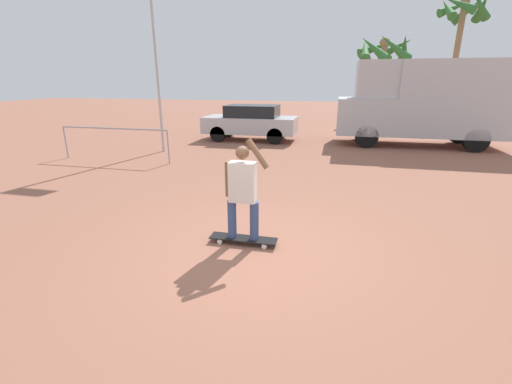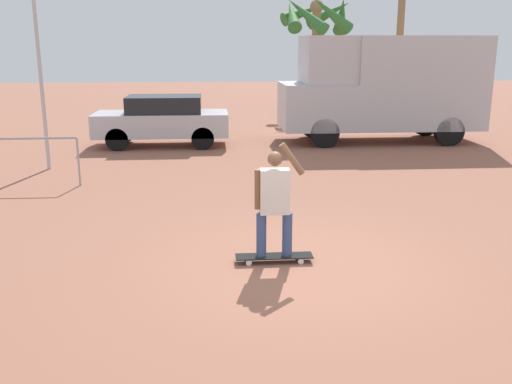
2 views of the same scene
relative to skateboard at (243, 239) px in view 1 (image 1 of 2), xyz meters
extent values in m
plane|color=#935B47|center=(0.28, -0.26, -0.08)|extent=(80.00, 80.00, 0.00)
cube|color=black|center=(0.00, 0.00, 0.01)|extent=(1.09, 0.26, 0.02)
cylinder|color=white|center=(-0.37, -0.11, -0.04)|extent=(0.08, 0.03, 0.08)
cylinder|color=white|center=(-0.37, 0.11, -0.04)|extent=(0.08, 0.03, 0.08)
cylinder|color=white|center=(0.37, -0.11, -0.04)|extent=(0.08, 0.03, 0.08)
cylinder|color=white|center=(0.37, 0.11, -0.04)|extent=(0.08, 0.03, 0.08)
cylinder|color=#384C7A|center=(-0.18, 0.00, 0.33)|extent=(0.14, 0.14, 0.63)
cylinder|color=#384C7A|center=(0.18, 0.00, 0.33)|extent=(0.14, 0.14, 0.63)
cube|color=silver|center=(0.00, 0.00, 0.95)|extent=(0.40, 0.22, 0.62)
sphere|color=brown|center=(0.00, 0.00, 1.41)|extent=(0.20, 0.20, 0.20)
cylinder|color=brown|center=(-0.23, 0.00, 0.99)|extent=(0.09, 0.09, 0.55)
cylinder|color=brown|center=(0.23, 0.00, 1.40)|extent=(0.36, 0.09, 0.46)
cylinder|color=black|center=(2.50, 9.07, 0.36)|extent=(0.88, 0.28, 0.88)
cylinder|color=black|center=(2.50, 11.04, 0.36)|extent=(0.88, 0.28, 0.88)
cylinder|color=black|center=(6.31, 9.07, 0.36)|extent=(0.88, 0.28, 0.88)
cylinder|color=black|center=(6.31, 11.04, 0.36)|extent=(0.88, 0.28, 0.88)
cube|color=#BCBCC1|center=(2.40, 10.06, 1.05)|extent=(2.15, 2.25, 1.39)
cube|color=black|center=(1.97, 10.06, 1.33)|extent=(0.04, 1.91, 0.70)
cube|color=#BCBCC1|center=(5.48, 10.06, 1.75)|extent=(4.00, 2.25, 2.80)
cube|color=#BCBCC1|center=(2.73, 10.06, 2.45)|extent=(1.51, 2.07, 1.40)
cylinder|color=black|center=(-3.56, 9.01, 0.25)|extent=(0.66, 0.22, 0.66)
cylinder|color=black|center=(-3.56, 10.50, 0.25)|extent=(0.66, 0.22, 0.66)
cylinder|color=black|center=(-1.10, 9.01, 0.25)|extent=(0.66, 0.22, 0.66)
cylinder|color=black|center=(-1.10, 10.50, 0.25)|extent=(0.66, 0.22, 0.66)
cube|color=#BCBCC1|center=(-2.33, 9.76, 0.59)|extent=(3.97, 1.71, 0.68)
cube|color=black|center=(-2.23, 9.76, 1.17)|extent=(2.18, 1.51, 0.49)
cylinder|color=#8E704C|center=(8.02, 19.43, 3.32)|extent=(0.34, 0.34, 6.81)
sphere|color=#8E704C|center=(8.02, 19.43, 6.73)|extent=(0.54, 0.54, 0.54)
cone|color=#2D6B2D|center=(8.95, 19.40, 6.40)|extent=(0.57, 1.81, 1.52)
cone|color=#2D6B2D|center=(8.47, 20.24, 6.38)|extent=(1.80, 1.30, 1.56)
cone|color=#2D6B2D|center=(7.68, 20.29, 6.55)|extent=(1.98, 1.20, 1.09)
cone|color=#2D6B2D|center=(7.11, 19.25, 6.40)|extent=(0.85, 1.87, 1.52)
cone|color=#2D6B2D|center=(7.54, 18.63, 6.48)|extent=(1.89, 1.42, 1.28)
cone|color=#2D6B2D|center=(8.64, 18.74, 6.38)|extent=(1.66, 1.57, 1.57)
cylinder|color=#8E704C|center=(3.64, 17.09, 2.17)|extent=(0.35, 0.35, 4.51)
sphere|color=#8E704C|center=(3.64, 17.09, 4.43)|extent=(0.57, 0.57, 0.57)
cone|color=#2D6B2D|center=(4.66, 16.94, 4.07)|extent=(0.87, 2.09, 1.66)
cone|color=#2D6B2D|center=(4.32, 17.86, 4.19)|extent=(1.99, 1.84, 1.33)
cone|color=#2D6B2D|center=(3.24, 18.04, 4.24)|extent=(2.21, 1.35, 1.19)
cone|color=#2D6B2D|center=(2.60, 17.08, 4.10)|extent=(0.59, 2.07, 1.59)
cone|color=#2D6B2D|center=(3.05, 16.23, 4.05)|extent=(1.98, 1.60, 1.72)
cone|color=#2D6B2D|center=(4.07, 16.15, 4.09)|extent=(2.10, 1.38, 1.62)
cylinder|color=#B7B7BC|center=(-4.87, 6.62, 2.84)|extent=(0.09, 0.09, 5.84)
cylinder|color=#99999E|center=(-5.60, 4.82, 0.97)|extent=(3.74, 0.05, 0.05)
cylinder|color=#99999E|center=(-7.47, 4.82, 0.44)|extent=(0.04, 0.04, 1.05)
cylinder|color=#99999E|center=(-3.73, 4.82, 0.44)|extent=(0.04, 0.04, 1.05)
camera|label=1|loc=(1.34, -4.82, 2.43)|focal=24.00mm
camera|label=2|loc=(-0.85, -7.52, 2.91)|focal=40.00mm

